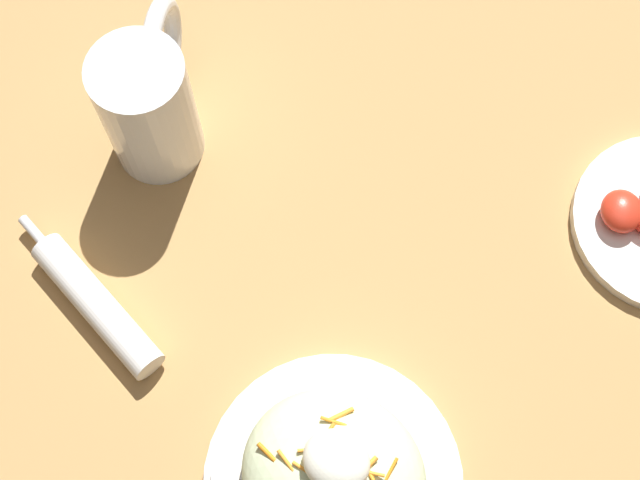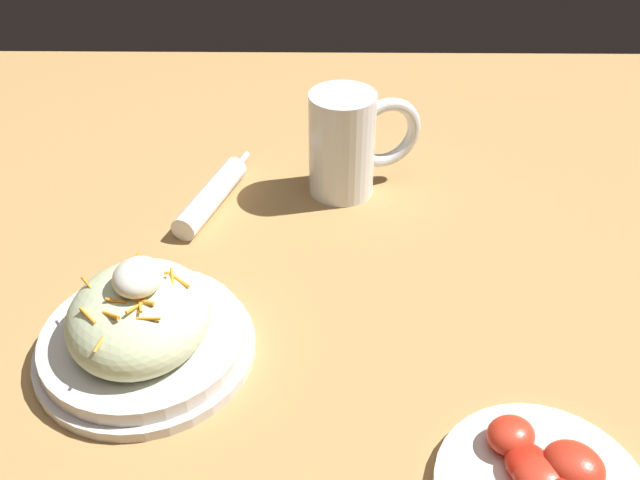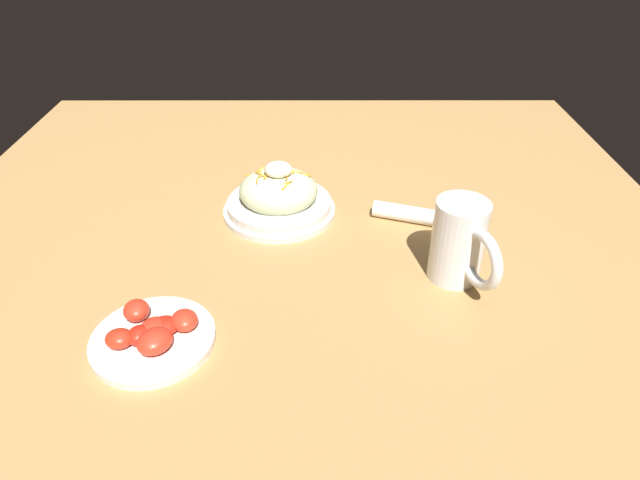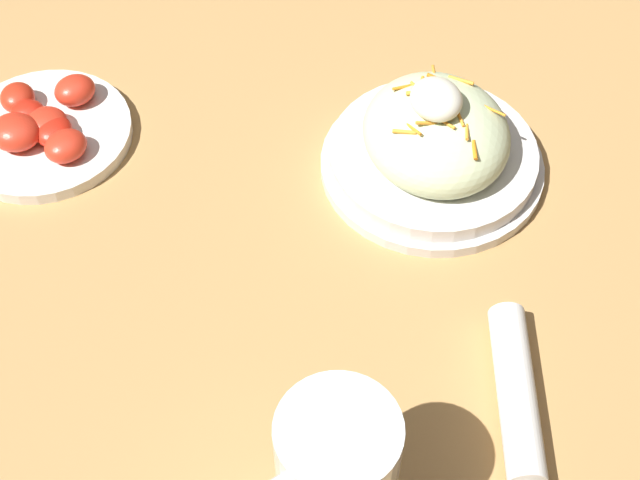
# 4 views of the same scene
# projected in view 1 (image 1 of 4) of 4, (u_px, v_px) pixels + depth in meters

# --- Properties ---
(ground_plane) EXTENTS (1.43, 1.43, 0.00)m
(ground_plane) POSITION_uv_depth(u_px,v_px,m) (336.00, 368.00, 0.80)
(ground_plane) COLOR #B2844C
(salad_plate) EXTENTS (0.22, 0.22, 0.11)m
(salad_plate) POSITION_uv_depth(u_px,v_px,m) (334.00, 478.00, 0.74)
(salad_plate) COLOR silver
(salad_plate) RESTS_ON ground_plane
(beer_mug) EXTENTS (0.09, 0.15, 0.14)m
(beer_mug) POSITION_uv_depth(u_px,v_px,m) (151.00, 108.00, 0.83)
(beer_mug) COLOR white
(beer_mug) RESTS_ON ground_plane
(napkin_roll) EXTENTS (0.19, 0.08, 0.03)m
(napkin_roll) POSITION_uv_depth(u_px,v_px,m) (96.00, 304.00, 0.81)
(napkin_roll) COLOR white
(napkin_roll) RESTS_ON ground_plane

